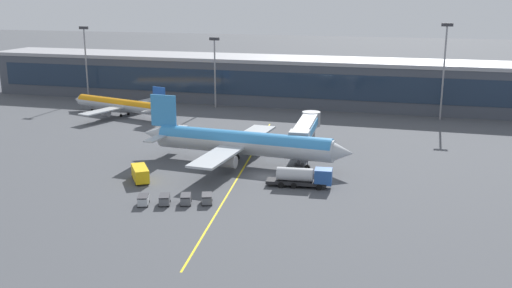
{
  "coord_description": "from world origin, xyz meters",
  "views": [
    {
      "loc": [
        25.47,
        -94.57,
        31.06
      ],
      "look_at": [
        -2.97,
        4.9,
        4.5
      ],
      "focal_mm": 41.28,
      "sensor_mm": 36.0,
      "label": 1
    }
  ],
  "objects": [
    {
      "name": "terminal_building",
      "position": [
        -3.03,
        70.73,
        6.58
      ],
      "size": [
        205.58,
        18.19,
        13.13
      ],
      "color": "#424751",
      "rests_on": "ground_plane"
    },
    {
      "name": "baggage_cart_0",
      "position": [
        -13.99,
        -18.57,
        0.78
      ],
      "size": [
        2.34,
        3.01,
        1.48
      ],
      "color": "#B2B7BC",
      "rests_on": "ground_plane"
    },
    {
      "name": "apron_lead_in_line",
      "position": [
        -4.86,
        2.0,
        0.0
      ],
      "size": [
        10.46,
        79.39,
        0.01
      ],
      "primitive_type": "cube",
      "rotation": [
        0.0,
        0.0,
        0.13
      ],
      "color": "yellow",
      "rests_on": "ground_plane"
    },
    {
      "name": "commuter_jet_far",
      "position": [
        -50.24,
        40.95,
        2.87
      ],
      "size": [
        33.41,
        26.85,
        8.65
      ],
      "color": "#B2B7BC",
      "rests_on": "ground_plane"
    },
    {
      "name": "baggage_cart_3",
      "position": [
        -4.94,
        -15.38,
        0.78
      ],
      "size": [
        2.34,
        3.01,
        1.48
      ],
      "color": "#595B60",
      "rests_on": "ground_plane"
    },
    {
      "name": "lavatory_truck",
      "position": [
        -19.8,
        -8.05,
        1.42
      ],
      "size": [
        5.2,
        6.08,
        2.5
      ],
      "color": "yellow",
      "rests_on": "ground_plane"
    },
    {
      "name": "apron_light_mast_0",
      "position": [
        -70.54,
        58.77,
        12.82
      ],
      "size": [
        2.8,
        0.5,
        21.73
      ],
      "color": "gray",
      "rests_on": "ground_plane"
    },
    {
      "name": "main_airliner",
      "position": [
        -6.21,
        6.92,
        4.04
      ],
      "size": [
        42.05,
        33.18,
        12.09
      ],
      "color": "#B2B7BC",
      "rests_on": "ground_plane"
    },
    {
      "name": "apron_light_mast_2",
      "position": [
        30.23,
        58.77,
        14.0
      ],
      "size": [
        2.8,
        0.5,
        24.01
      ],
      "color": "gray",
      "rests_on": "ground_plane"
    },
    {
      "name": "jet_bridge",
      "position": [
        3.7,
        17.89,
        5.02
      ],
      "size": [
        5.05,
        21.53,
        6.72
      ],
      "color": "#B2B7BC",
      "rests_on": "ground_plane"
    },
    {
      "name": "baggage_cart_1",
      "position": [
        -10.98,
        -17.51,
        0.78
      ],
      "size": [
        2.34,
        3.01,
        1.48
      ],
      "color": "#595B60",
      "rests_on": "ground_plane"
    },
    {
      "name": "ground_plane",
      "position": [
        0.0,
        0.0,
        0.0
      ],
      "size": [
        700.0,
        700.0,
        0.0
      ],
      "primitive_type": "plane",
      "color": "#47494F"
    },
    {
      "name": "apron_light_mast_1",
      "position": [
        -30.23,
        58.77,
        11.59
      ],
      "size": [
        2.8,
        0.5,
        19.37
      ],
      "color": "gray",
      "rests_on": "ground_plane"
    },
    {
      "name": "fuel_tanker",
      "position": [
        7.62,
        -3.53,
        1.75
      ],
      "size": [
        10.99,
        3.5,
        3.25
      ],
      "color": "#232326",
      "rests_on": "ground_plane"
    },
    {
      "name": "baggage_cart_2",
      "position": [
        -7.96,
        -16.44,
        0.78
      ],
      "size": [
        2.34,
        3.01,
        1.48
      ],
      "color": "#595B60",
      "rests_on": "ground_plane"
    }
  ]
}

